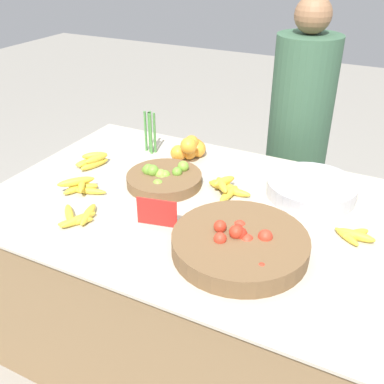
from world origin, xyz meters
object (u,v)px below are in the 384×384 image
(vendor_person, at_px, (296,150))
(tomato_basket, at_px, (240,243))
(metal_bowl, at_px, (311,188))
(lime_bowl, at_px, (163,179))
(price_sign, at_px, (157,213))

(vendor_person, bearing_deg, tomato_basket, -84.78)
(metal_bowl, distance_m, vendor_person, 0.70)
(tomato_basket, relative_size, metal_bowl, 1.27)
(lime_bowl, height_order, price_sign, price_sign)
(lime_bowl, distance_m, price_sign, 0.32)
(lime_bowl, xyz_separation_m, vendor_person, (0.37, 0.85, -0.13))
(tomato_basket, relative_size, vendor_person, 0.31)
(metal_bowl, xyz_separation_m, vendor_person, (-0.23, 0.65, -0.14))
(price_sign, xyz_separation_m, vendor_person, (0.24, 1.14, -0.16))
(tomato_basket, bearing_deg, vendor_person, 95.22)
(price_sign, bearing_deg, lime_bowl, 103.77)
(tomato_basket, height_order, price_sign, price_sign)
(metal_bowl, bearing_deg, price_sign, -133.61)
(lime_bowl, relative_size, price_sign, 2.15)
(tomato_basket, relative_size, price_sign, 3.08)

